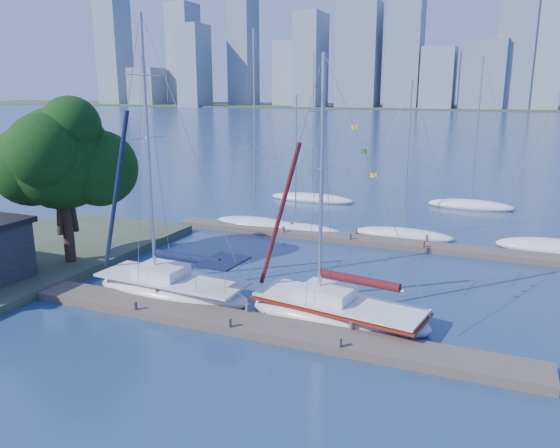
% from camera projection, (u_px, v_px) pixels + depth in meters
% --- Properties ---
extents(ground, '(700.00, 700.00, 0.00)m').
position_uv_depth(ground, '(239.00, 327.00, 24.77)').
color(ground, navy).
rests_on(ground, ground).
extents(near_dock, '(26.00, 2.00, 0.40)m').
position_uv_depth(near_dock, '(239.00, 323.00, 24.72)').
color(near_dock, '#4C4337').
rests_on(near_dock, ground).
extents(far_dock, '(30.00, 1.80, 0.36)m').
position_uv_depth(far_dock, '(367.00, 240.00, 38.33)').
color(far_dock, '#4C4337').
rests_on(far_dock, ground).
extents(shore, '(12.00, 22.00, 0.50)m').
position_uv_depth(shore, '(15.00, 260.00, 33.71)').
color(shore, '#38472D').
rests_on(shore, ground).
extents(far_shore, '(800.00, 100.00, 1.50)m').
position_uv_depth(far_shore, '(491.00, 108.00, 311.75)').
color(far_shore, '#38472D').
rests_on(far_shore, ground).
extents(tree, '(7.89, 7.18, 10.19)m').
position_uv_depth(tree, '(61.00, 156.00, 31.12)').
color(tree, black).
rests_on(tree, ground).
extents(sailboat_navy, '(8.92, 3.37, 14.65)m').
position_uv_depth(sailboat_navy, '(171.00, 276.00, 28.16)').
color(sailboat_navy, silver).
rests_on(sailboat_navy, ground).
extents(sailboat_maroon, '(8.89, 4.14, 12.64)m').
position_uv_depth(sailboat_maroon, '(338.00, 302.00, 25.20)').
color(sailboat_maroon, silver).
rests_on(sailboat_maroon, ground).
extents(bg_boat_0, '(7.33, 4.88, 15.15)m').
position_uv_depth(bg_boat_0, '(255.00, 223.00, 42.75)').
color(bg_boat_0, silver).
rests_on(bg_boat_0, ground).
extents(bg_boat_1, '(7.30, 2.10, 10.43)m').
position_uv_depth(bg_boat_1, '(295.00, 229.00, 41.43)').
color(bg_boat_1, silver).
rests_on(bg_boat_1, ground).
extents(bg_boat_2, '(7.34, 4.73, 11.46)m').
position_uv_depth(bg_boat_2, '(404.00, 234.00, 39.77)').
color(bg_boat_2, silver).
rests_on(bg_boat_2, ground).
extents(bg_boat_6, '(8.46, 2.75, 14.03)m').
position_uv_depth(bg_boat_6, '(312.00, 198.00, 52.80)').
color(bg_boat_6, silver).
rests_on(bg_boat_6, ground).
extents(bg_boat_7, '(7.67, 2.65, 13.68)m').
position_uv_depth(bg_boat_7, '(471.00, 205.00, 49.60)').
color(bg_boat_7, silver).
rests_on(bg_boat_7, ground).
extents(skyline, '(501.43, 51.31, 120.49)m').
position_uv_depth(skyline, '(544.00, 36.00, 268.08)').
color(skyline, gray).
rests_on(skyline, ground).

